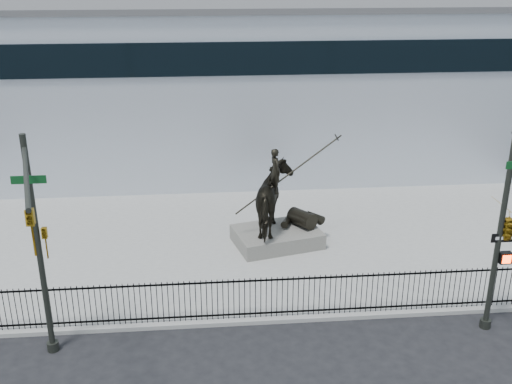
{
  "coord_description": "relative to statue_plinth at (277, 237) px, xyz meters",
  "views": [
    {
      "loc": [
        -2.1,
        -15.96,
        11.37
      ],
      "look_at": [
        -0.11,
        6.0,
        2.83
      ],
      "focal_mm": 42.0,
      "sensor_mm": 36.0,
      "label": 1
    }
  ],
  "objects": [
    {
      "name": "equestrian_statue",
      "position": [
        0.06,
        0.02,
        1.68
      ],
      "size": [
        4.32,
        3.23,
        3.76
      ],
      "rotation": [
        0.0,
        0.0,
        0.25
      ],
      "color": "black",
      "rests_on": "statue_plinth"
    },
    {
      "name": "building",
      "position": [
        -0.85,
        13.25,
        4.03
      ],
      "size": [
        44.0,
        14.0,
        9.0
      ],
      "primitive_type": "cube",
      "color": "silver",
      "rests_on": "ground"
    },
    {
      "name": "ground",
      "position": [
        -0.85,
        -6.75,
        -0.47
      ],
      "size": [
        120.0,
        120.0,
        0.0
      ],
      "primitive_type": "plane",
      "color": "black",
      "rests_on": "ground"
    },
    {
      "name": "picket_fence",
      "position": [
        -0.85,
        -5.5,
        0.43
      ],
      "size": [
        22.1,
        0.1,
        1.5
      ],
      "color": "black",
      "rests_on": "plaza"
    },
    {
      "name": "traffic_signal_left",
      "position": [
        -7.6,
        -7.38,
        3.56
      ],
      "size": [
        1.52,
        4.84,
        7.0
      ],
      "color": "#252822",
      "rests_on": "ground"
    },
    {
      "name": "statue_plinth",
      "position": [
        0.0,
        0.0,
        0.0
      ],
      "size": [
        3.94,
        3.15,
        0.65
      ],
      "primitive_type": "cube",
      "rotation": [
        0.0,
        0.0,
        0.25
      ],
      "color": "#5A5853",
      "rests_on": "plaza"
    },
    {
      "name": "plaza",
      "position": [
        -0.85,
        0.25,
        -0.4
      ],
      "size": [
        30.0,
        12.0,
        0.15
      ],
      "primitive_type": "cube",
      "color": "gray",
      "rests_on": "ground"
    }
  ]
}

